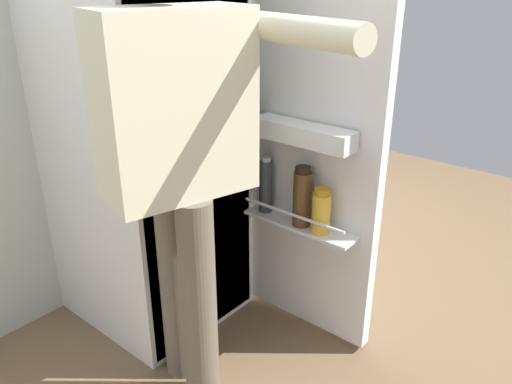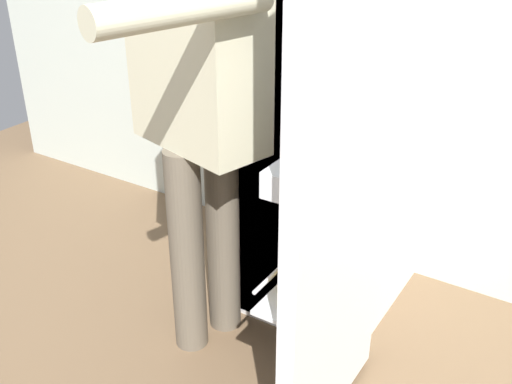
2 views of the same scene
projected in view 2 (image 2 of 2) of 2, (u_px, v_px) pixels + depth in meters
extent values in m
plane|color=brown|center=(248.00, 369.00, 2.15)|extent=(5.39, 5.39, 0.00)
cube|color=white|center=(333.00, 94.00, 2.19)|extent=(0.59, 0.64, 1.71)
cube|color=white|center=(290.00, 121.00, 1.95)|extent=(0.55, 0.01, 1.67)
cube|color=white|center=(297.00, 103.00, 1.96)|extent=(0.51, 0.09, 0.01)
cube|color=white|center=(343.00, 176.00, 1.58)|extent=(0.05, 0.57, 1.65)
cube|color=white|center=(310.00, 276.00, 1.77)|extent=(0.11, 0.47, 0.01)
cylinder|color=silver|center=(296.00, 253.00, 1.77)|extent=(0.01, 0.45, 0.01)
cube|color=white|center=(315.00, 161.00, 1.61)|extent=(0.10, 0.40, 0.07)
cylinder|color=gold|center=(291.00, 268.00, 1.66)|extent=(0.07, 0.07, 0.15)
cylinder|color=#BC8419|center=(292.00, 240.00, 1.62)|extent=(0.06, 0.06, 0.02)
cylinder|color=brown|center=(308.00, 244.00, 1.71)|extent=(0.07, 0.07, 0.22)
cylinder|color=black|center=(309.00, 207.00, 1.66)|extent=(0.06, 0.06, 0.02)
cylinder|color=#333842|center=(338.00, 218.00, 1.85)|extent=(0.05, 0.05, 0.21)
cylinder|color=silver|center=(341.00, 184.00, 1.79)|extent=(0.04, 0.04, 0.02)
cylinder|color=gold|center=(289.00, 84.00, 1.95)|extent=(0.07, 0.07, 0.11)
cylinder|color=#665B4C|center=(223.00, 237.00, 2.20)|extent=(0.12, 0.12, 0.78)
cylinder|color=#665B4C|center=(187.00, 254.00, 2.10)|extent=(0.12, 0.12, 0.78)
cube|color=beige|center=(197.00, 60.00, 1.85)|extent=(0.49, 0.33, 0.55)
cylinder|color=beige|center=(252.00, 55.00, 2.00)|extent=(0.08, 0.08, 0.52)
cylinder|color=beige|center=(185.00, 9.00, 1.44)|extent=(0.21, 0.52, 0.08)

